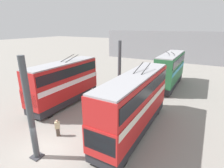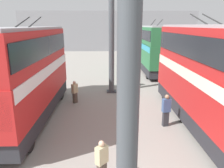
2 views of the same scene
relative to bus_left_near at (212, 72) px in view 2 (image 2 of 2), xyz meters
name	(u,v)px [view 2 (image 2 of 2)]	position (x,y,z in m)	size (l,w,h in m)	color
depot_back_wall	(108,31)	(34.90, 4.78, 0.98)	(0.50, 36.00, 7.90)	gray
support_column_near	(128,116)	(-6.62, 4.78, 0.60)	(0.76, 0.76, 7.38)	#42474C
support_column_far	(111,47)	(6.42, 4.78, 0.60)	(0.76, 0.76, 7.38)	#42474C
bus_left_near	(212,72)	(0.00, 0.00, 0.00)	(11.27, 2.54, 5.85)	black
bus_left_far	(153,46)	(14.17, 0.00, -0.04)	(10.01, 2.54, 5.74)	black
bus_right_mid	(26,69)	(1.42, 9.57, -0.07)	(9.77, 2.54, 5.71)	black
person_by_left_row	(166,110)	(0.21, 2.07, -2.04)	(0.31, 0.46, 1.74)	#2D2D33
person_by_right_row	(75,92)	(3.93, 7.36, -2.16)	(0.48, 0.44, 1.55)	#473D33
person_aisle_foreground	(102,161)	(-3.98, 5.36, -2.16)	(0.47, 0.46, 1.55)	#473D33
oil_drum	(134,81)	(8.24, 2.75, -2.53)	(0.58, 0.58, 0.88)	#424C56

